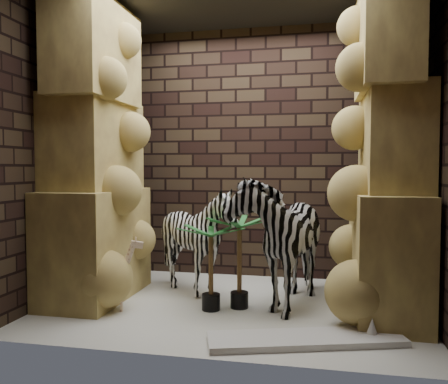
% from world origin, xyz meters
% --- Properties ---
extents(floor, '(3.50, 3.50, 0.00)m').
position_xyz_m(floor, '(0.00, 0.00, 0.00)').
color(floor, beige).
rests_on(floor, ground).
extents(wall_back, '(3.50, 0.00, 3.50)m').
position_xyz_m(wall_back, '(0.00, 1.25, 1.50)').
color(wall_back, black).
rests_on(wall_back, ground).
extents(wall_front, '(3.50, 0.00, 3.50)m').
position_xyz_m(wall_front, '(0.00, -1.25, 1.50)').
color(wall_front, black).
rests_on(wall_front, ground).
extents(wall_left, '(0.00, 3.00, 3.00)m').
position_xyz_m(wall_left, '(-1.75, 0.00, 1.50)').
color(wall_left, black).
rests_on(wall_left, ground).
extents(wall_right, '(0.00, 3.00, 3.00)m').
position_xyz_m(wall_right, '(1.75, 0.00, 1.50)').
color(wall_right, black).
rests_on(wall_right, ground).
extents(rock_pillar_left, '(0.68, 1.30, 3.00)m').
position_xyz_m(rock_pillar_left, '(-1.40, 0.00, 1.50)').
color(rock_pillar_left, '#D8C266').
rests_on(rock_pillar_left, floor).
extents(rock_pillar_right, '(0.58, 1.25, 3.00)m').
position_xyz_m(rock_pillar_right, '(1.42, 0.00, 1.50)').
color(rock_pillar_right, '#D8C266').
rests_on(rock_pillar_right, floor).
extents(zebra_right, '(0.87, 1.35, 1.48)m').
position_xyz_m(zebra_right, '(0.45, 0.19, 0.74)').
color(zebra_right, white).
rests_on(zebra_right, floor).
extents(zebra_left, '(1.03, 1.22, 1.02)m').
position_xyz_m(zebra_left, '(-0.41, 0.29, 0.51)').
color(zebra_left, white).
rests_on(zebra_left, floor).
extents(giraffe_toy, '(0.38, 0.26, 0.70)m').
position_xyz_m(giraffe_toy, '(-1.05, -0.39, 0.35)').
color(giraffe_toy, beige).
rests_on(giraffe_toy, floor).
extents(palm_front, '(0.36, 0.36, 0.88)m').
position_xyz_m(palm_front, '(0.09, -0.05, 0.44)').
color(palm_front, '#1F6533').
rests_on(palm_front, floor).
extents(palm_back, '(0.36, 0.36, 0.80)m').
position_xyz_m(palm_back, '(-0.15, -0.17, 0.40)').
color(palm_back, '#1F6533').
rests_on(palm_back, floor).
extents(surfboard, '(1.53, 0.78, 0.05)m').
position_xyz_m(surfboard, '(0.73, -0.80, 0.03)').
color(surfboard, silver).
rests_on(surfboard, floor).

